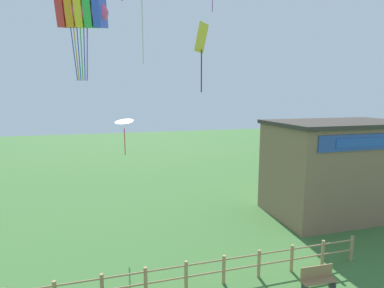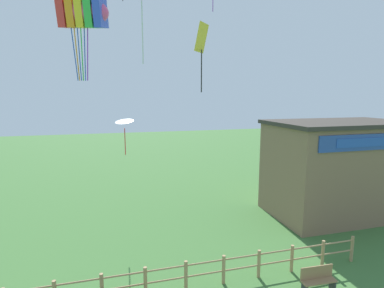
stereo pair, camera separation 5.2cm
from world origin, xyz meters
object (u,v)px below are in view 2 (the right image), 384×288
seaside_building (338,168)px  kite_rainbow_parafoil (83,13)px  kite_yellow_diamond (202,44)px  kite_white_delta (124,122)px  park_bench_by_building (318,279)px

seaside_building → kite_rainbow_parafoil: bearing=170.4°
seaside_building → kite_yellow_diamond: kite_yellow_diamond is taller
kite_white_delta → kite_yellow_diamond: (3.19, -4.80, 3.71)m
kite_white_delta → kite_yellow_diamond: kite_yellow_diamond is taller
kite_rainbow_parafoil → park_bench_by_building: bearing=-46.1°
seaside_building → kite_white_delta: bearing=171.1°
park_bench_by_building → kite_white_delta: (-6.84, 8.66, 5.66)m
seaside_building → kite_white_delta: (-13.30, 2.08, 3.13)m
kite_rainbow_parafoil → kite_yellow_diamond: size_ratio=1.56×
kite_white_delta → kite_yellow_diamond: size_ratio=0.74×
park_bench_by_building → kite_yellow_diamond: 10.77m
seaside_building → park_bench_by_building: (-6.45, -6.59, -2.53)m
seaside_building → kite_white_delta: 13.82m
park_bench_by_building → kite_rainbow_parafoil: kite_rainbow_parafoil is taller
seaside_building → kite_rainbow_parafoil: size_ratio=1.93×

